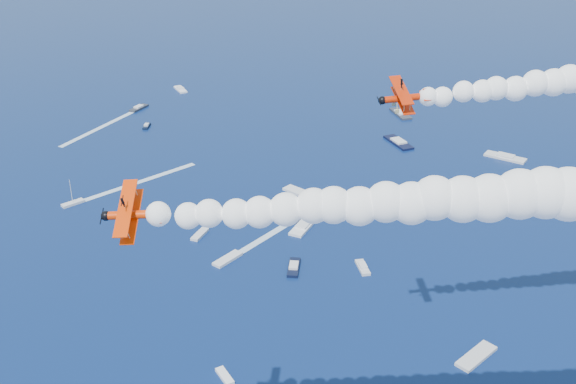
# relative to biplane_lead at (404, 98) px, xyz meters

# --- Properties ---
(biplane_lead) EXTENTS (9.75, 10.98, 6.85)m
(biplane_lead) POSITION_rel_biplane_lead_xyz_m (0.00, 0.00, 0.00)
(biplane_lead) COLOR red
(biplane_trail) EXTENTS (8.44, 10.03, 7.78)m
(biplane_trail) POSITION_rel_biplane_lead_xyz_m (-23.57, -36.39, -3.15)
(biplane_trail) COLOR #F53705
(smoke_trail_trail) EXTENTS (68.01, 34.92, 11.88)m
(smoke_trail_trail) POSITION_rel_biplane_lead_xyz_m (8.45, -28.84, -0.62)
(smoke_trail_trail) COLOR white
(spectator_boats) EXTENTS (222.20, 171.17, 0.70)m
(spectator_boats) POSITION_rel_biplane_lead_xyz_m (-18.78, 79.31, -58.27)
(spectator_boats) COLOR silver
(spectator_boats) RESTS_ON ground
(boat_wakes) EXTENTS (96.69, 85.50, 0.04)m
(boat_wakes) POSITION_rel_biplane_lead_xyz_m (-79.08, 82.89, -58.59)
(boat_wakes) COLOR white
(boat_wakes) RESTS_ON ground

